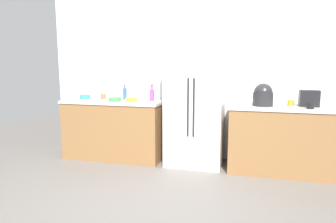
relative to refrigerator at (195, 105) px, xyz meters
The scene contains 15 objects.
ground_plane 1.89m from the refrigerator, 95.36° to the right, with size 9.93×9.93×0.00m, color slate.
kitchen_back_panel 0.62m from the refrigerator, 112.27° to the left, with size 4.71×0.10×2.73m, color silver.
counter_left 1.36m from the refrigerator, behind, with size 1.58×0.68×0.93m.
counter_right 1.34m from the refrigerator, ahead, with size 1.54×0.68×0.93m.
refrigerator is the anchor object (origin of this frame).
toaster 1.54m from the refrigerator, ahead, with size 0.25×0.16×0.22m, color black.
rice_cooker 0.96m from the refrigerator, ahead, with size 0.27×0.27×0.31m.
bottle_a 1.19m from the refrigerator, behind, with size 0.06×0.06×0.24m.
bottle_b 0.71m from the refrigerator, behind, with size 0.07×0.07×0.25m.
cup_a 1.54m from the refrigerator, behind, with size 0.09×0.09×0.09m, color brown.
cup_b 1.31m from the refrigerator, ahead, with size 0.09×0.09×0.08m, color orange.
cup_c 1.53m from the refrigerator, ahead, with size 0.09×0.09×0.07m, color black.
bowl_a 1.24m from the refrigerator, behind, with size 0.19×0.19×0.06m, color green.
bowl_b 1.85m from the refrigerator, behind, with size 0.17×0.17×0.06m, color teal.
bowl_c 0.97m from the refrigerator, behind, with size 0.17×0.17×0.06m, color yellow.
Camera 1 is at (0.93, -2.65, 1.47)m, focal length 31.92 mm.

